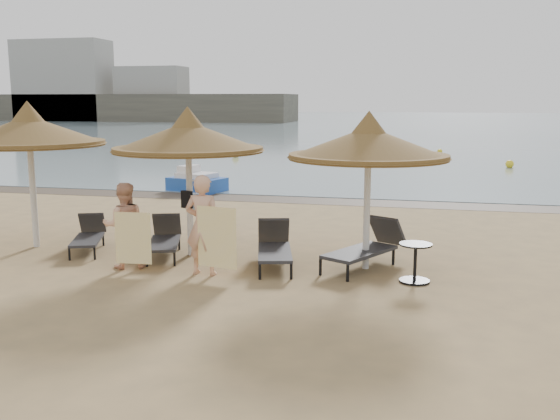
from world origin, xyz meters
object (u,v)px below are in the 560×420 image
Objects in this scene: palapa_left at (29,131)px; lounger_far_left at (89,235)px; palapa_right at (368,144)px; palapa_center at (188,137)px; lounger_far_right at (368,246)px; person_left at (124,219)px; side_table at (415,264)px; lounger_near_left at (165,238)px; pedal_boat at (196,182)px; lounger_near_right at (274,246)px; person_right at (203,217)px.

lounger_far_left is at bearing -0.03° from palapa_left.
palapa_right is 6.43m from lounger_far_left.
palapa_center is 1.47× the size of lounger_far_right.
person_left is (2.78, -1.17, -1.60)m from palapa_left.
palapa_right is 4.33× the size of side_table.
person_left reaches higher than side_table.
palapa_right reaches higher than lounger_near_left.
lounger_near_left is (-4.28, 0.16, -2.07)m from palapa_right.
lounger_far_left is at bearing 178.47° from palapa_right.
palapa_left reaches higher than palapa_center.
lounger_far_right is 0.97× the size of pedal_boat.
lounger_near_left is 2.49m from lounger_near_right.
person_right reaches higher than side_table.
palapa_left is at bearing -178.62° from palapa_center.
side_table is (0.95, -0.72, -2.10)m from palapa_right.
side_table is 12.58m from pedal_boat.
palapa_right is 1.58× the size of person_left.
lounger_near_right is 2.99m from person_left.
palapa_center is at bearing 1.38° from palapa_left.
lounger_far_left is 0.93× the size of lounger_near_left.
person_right is at bearing -51.68° from pedal_boat.
person_left reaches higher than lounger_far_left.
lounger_far_left is at bearing -20.74° from person_right.
lounger_far_right is 1.28m from side_table.
lounger_near_left is 0.97× the size of person_left.
person_left is (-2.80, -0.87, 0.59)m from lounger_near_right.
pedal_boat is at bearing 88.21° from lounger_near_left.
lounger_far_left is at bearing -177.83° from palapa_center.
lounger_near_right is at bearing -3.06° from palapa_left.
person_right is at bearing -61.72° from lounger_near_left.
palapa_center is 1.56× the size of lounger_near_right.
pedal_boat is (-2.66, 8.93, -0.02)m from lounger_near_left.
palapa_center is 2.09m from person_right.
person_right is (-1.13, -0.97, 0.72)m from lounger_near_right.
palapa_right is 1.53× the size of lounger_near_right.
lounger_near_right is 0.91× the size of pedal_boat.
lounger_near_left is 1.98m from person_right.
lounger_near_left is at bearing -130.00° from person_left.
pedal_boat is at bearing 74.66° from lounger_far_left.
side_table is at bearing -6.05° from palapa_left.
side_table is at bearing -37.08° from palapa_right.
lounger_far_right is (0.03, 0.16, -2.02)m from palapa_right.
person_left is at bearing -137.43° from lounger_far_right.
palapa_left is at bearing 173.95° from side_table.
person_left reaches higher than lounger_near_right.
lounger_near_left reaches higher than lounger_far_left.
lounger_far_right is at bearing -155.57° from person_right.
palapa_right is 2.42m from side_table.
palapa_right is at bearing -158.07° from person_right.
lounger_far_right is at bearing -1.36° from palapa_center.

